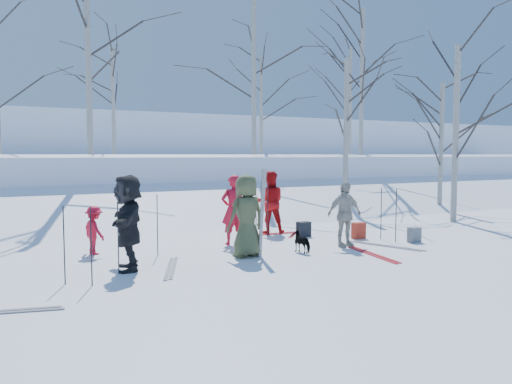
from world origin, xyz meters
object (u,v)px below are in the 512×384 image
skier_red_north (233,210)px  skier_cream_east (344,214)px  dog (303,242)px  backpack_grey (414,235)px  backpack_dark (304,229)px  skier_grey_west (128,222)px  backpack_red (359,231)px  skier_red_seated (94,230)px  skier_redor_behind (270,202)px  skier_olive_center (246,216)px

skier_red_north → skier_cream_east: 2.69m
skier_cream_east → dog: bearing=-169.6°
backpack_grey → backpack_dark: backpack_dark is taller
skier_grey_west → dog: bearing=101.7°
skier_red_north → backpack_red: size_ratio=4.06×
skier_red_seated → backpack_red: bearing=-118.1°
backpack_red → skier_redor_behind: bearing=131.2°
skier_olive_center → skier_red_seated: size_ratio=1.66×
skier_grey_west → skier_redor_behind: bearing=133.6°
backpack_red → backpack_grey: bearing=-51.4°
skier_redor_behind → backpack_dark: 1.27m
skier_redor_behind → skier_grey_west: size_ratio=0.95×
skier_red_north → skier_redor_behind: bearing=-142.1°
skier_olive_center → skier_grey_west: 2.55m
skier_red_seated → skier_cream_east: (5.48, -1.78, 0.24)m
skier_grey_west → backpack_red: bearing=110.7°
backpack_dark → skier_olive_center: bearing=-146.7°
skier_cream_east → skier_olive_center: bearing=-177.2°
skier_red_seated → skier_cream_east: 5.77m
skier_cream_east → backpack_red: skier_cream_east is taller
skier_redor_behind → skier_grey_west: 5.29m
backpack_grey → skier_olive_center: bearing=175.6°
skier_grey_west → dog: size_ratio=3.14×
skier_olive_center → backpack_grey: size_ratio=4.67×
skier_red_seated → skier_grey_west: size_ratio=0.59×
skier_olive_center → backpack_dark: skier_olive_center is taller
dog → backpack_grey: bearing=167.4°
skier_cream_east → skier_grey_west: 5.16m
skier_red_seated → backpack_grey: bearing=-125.2°
skier_olive_center → skier_cream_east: bearing=172.3°
skier_red_north → skier_redor_behind: (1.64, 1.12, 0.02)m
backpack_grey → backpack_dark: (-1.99, 2.02, 0.01)m
skier_red_seated → backpack_dark: bearing=-110.3°
skier_redor_behind → skier_grey_west: bearing=53.9°
skier_olive_center → skier_grey_west: skier_grey_west is taller
skier_olive_center → backpack_grey: (4.53, -0.35, -0.70)m
dog → skier_olive_center: bearing=-16.5°
skier_redor_behind → skier_red_seated: size_ratio=1.62×
skier_red_north → skier_olive_center: bearing=79.4°
skier_red_north → backpack_grey: (4.15, -1.84, -0.66)m
backpack_red → dog: bearing=-158.4°
skier_redor_behind → skier_red_north: bearing=57.8°
backpack_grey → backpack_dark: size_ratio=0.95×
skier_olive_center → skier_cream_east: skier_olive_center is taller
skier_olive_center → dog: bearing=165.0°
skier_grey_west → backpack_red: size_ratio=4.35×
skier_olive_center → skier_red_north: bearing=-112.0°
backpack_dark → dog: bearing=-123.2°
backpack_red → backpack_dark: size_ratio=1.05×
skier_grey_west → backpack_red: 6.29m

